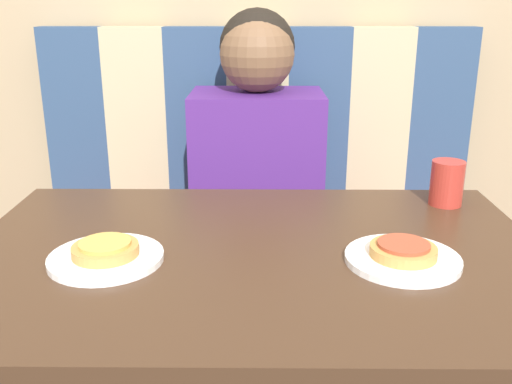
{
  "coord_description": "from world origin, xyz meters",
  "views": [
    {
      "loc": [
        0.01,
        -0.93,
        1.15
      ],
      "look_at": [
        0.0,
        0.33,
        0.74
      ],
      "focal_mm": 40.0,
      "sensor_mm": 36.0,
      "label": 1
    }
  ],
  "objects_px": {
    "plate_right": "(402,259)",
    "drinking_cup": "(447,183)",
    "person": "(257,138)",
    "pizza_left": "(105,249)",
    "plate_left": "(106,258)",
    "pizza_right": "(403,250)"
  },
  "relations": [
    {
      "from": "plate_left",
      "to": "pizza_left",
      "type": "height_order",
      "value": "pizza_left"
    },
    {
      "from": "plate_left",
      "to": "plate_right",
      "type": "relative_size",
      "value": 1.0
    },
    {
      "from": "plate_left",
      "to": "drinking_cup",
      "type": "bearing_deg",
      "value": 23.93
    },
    {
      "from": "plate_left",
      "to": "pizza_left",
      "type": "distance_m",
      "value": 0.02
    },
    {
      "from": "plate_right",
      "to": "drinking_cup",
      "type": "height_order",
      "value": "drinking_cup"
    },
    {
      "from": "pizza_left",
      "to": "plate_left",
      "type": "bearing_deg",
      "value": -90.0
    },
    {
      "from": "pizza_left",
      "to": "pizza_right",
      "type": "bearing_deg",
      "value": 0.0
    },
    {
      "from": "pizza_left",
      "to": "pizza_right",
      "type": "distance_m",
      "value": 0.5
    },
    {
      "from": "pizza_left",
      "to": "plate_right",
      "type": "bearing_deg",
      "value": -0.0
    },
    {
      "from": "person",
      "to": "plate_left",
      "type": "bearing_deg",
      "value": -109.64
    },
    {
      "from": "person",
      "to": "pizza_right",
      "type": "height_order",
      "value": "person"
    },
    {
      "from": "pizza_right",
      "to": "drinking_cup",
      "type": "xyz_separation_m",
      "value": [
        0.16,
        0.3,
        0.03
      ]
    },
    {
      "from": "plate_left",
      "to": "pizza_left",
      "type": "xyz_separation_m",
      "value": [
        0.0,
        0.0,
        0.02
      ]
    },
    {
      "from": "person",
      "to": "plate_left",
      "type": "distance_m",
      "value": 0.75
    },
    {
      "from": "person",
      "to": "drinking_cup",
      "type": "distance_m",
      "value": 0.58
    },
    {
      "from": "pizza_right",
      "to": "drinking_cup",
      "type": "distance_m",
      "value": 0.34
    },
    {
      "from": "person",
      "to": "pizza_left",
      "type": "bearing_deg",
      "value": -109.64
    },
    {
      "from": "drinking_cup",
      "to": "pizza_right",
      "type": "bearing_deg",
      "value": -118.68
    },
    {
      "from": "plate_right",
      "to": "drinking_cup",
      "type": "relative_size",
      "value": 2.0
    },
    {
      "from": "pizza_left",
      "to": "drinking_cup",
      "type": "xyz_separation_m",
      "value": [
        0.67,
        0.3,
        0.03
      ]
    },
    {
      "from": "pizza_left",
      "to": "drinking_cup",
      "type": "bearing_deg",
      "value": 23.93
    },
    {
      "from": "pizza_left",
      "to": "drinking_cup",
      "type": "distance_m",
      "value": 0.73
    }
  ]
}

